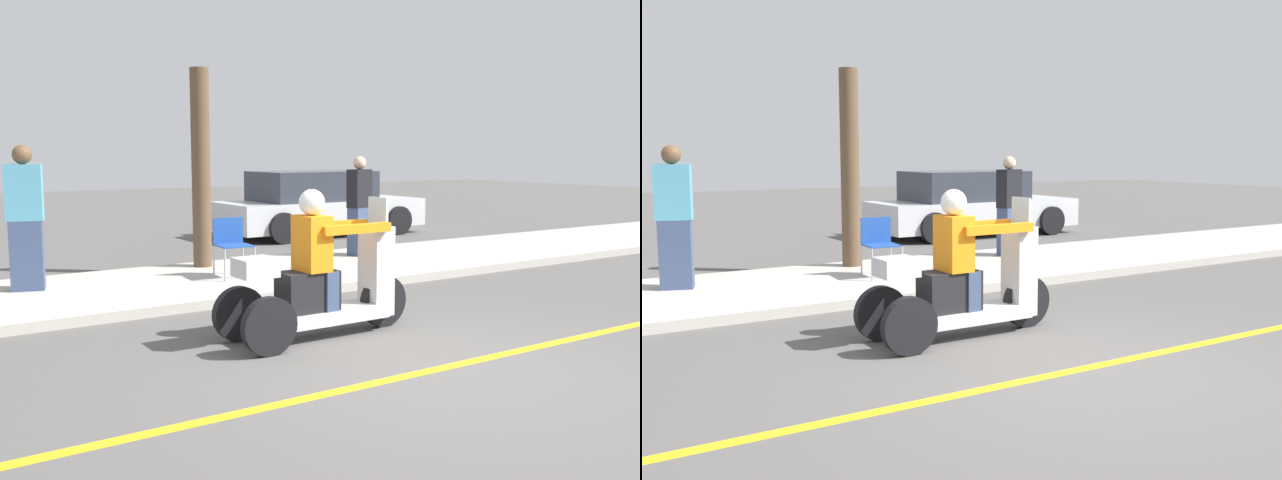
{
  "view_description": "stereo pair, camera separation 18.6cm",
  "coord_description": "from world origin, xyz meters",
  "views": [
    {
      "loc": [
        -4.14,
        -4.42,
        1.87
      ],
      "look_at": [
        -0.28,
        1.46,
        0.99
      ],
      "focal_mm": 40.0,
      "sensor_mm": 36.0,
      "label": 1
    },
    {
      "loc": [
        -3.98,
        -4.52,
        1.87
      ],
      "look_at": [
        -0.28,
        1.46,
        0.99
      ],
      "focal_mm": 40.0,
      "sensor_mm": 36.0,
      "label": 2
    }
  ],
  "objects": [
    {
      "name": "lane_stripe",
      "position": [
        -0.28,
        0.0,
        0.0
      ],
      "size": [
        24.0,
        0.12,
        0.01
      ],
      "color": "gold",
      "rests_on": "ground"
    },
    {
      "name": "tree_trunk",
      "position": [
        0.26,
        5.56,
        1.61
      ],
      "size": [
        0.28,
        0.28,
        2.97
      ],
      "color": "brown",
      "rests_on": "sidewalk_strip"
    },
    {
      "name": "spectator_far_back",
      "position": [
        -2.36,
        5.03,
        1.0
      ],
      "size": [
        0.49,
        0.38,
        1.83
      ],
      "color": "#38476B",
      "rests_on": "sidewalk_strip"
    },
    {
      "name": "folding_chair_curbside",
      "position": [
        0.23,
        4.5,
        0.62
      ],
      "size": [
        0.5,
        0.5,
        0.82
      ],
      "color": "#A5A8AD",
      "rests_on": "sidewalk_strip"
    },
    {
      "name": "motorcycle_trike",
      "position": [
        -0.27,
        1.46,
        0.54
      ],
      "size": [
        2.11,
        0.71,
        1.5
      ],
      "color": "black",
      "rests_on": "ground"
    },
    {
      "name": "parked_car_lot_center",
      "position": [
        4.5,
        8.84,
        0.68
      ],
      "size": [
        4.62,
        1.99,
        1.43
      ],
      "color": "silver",
      "rests_on": "ground"
    },
    {
      "name": "spectator_mid_group",
      "position": [
        2.95,
        5.19,
        0.92
      ],
      "size": [
        0.44,
        0.33,
        1.66
      ],
      "color": "#38476B",
      "rests_on": "sidewalk_strip"
    },
    {
      "name": "sidewalk_strip",
      "position": [
        0.0,
        4.6,
        0.06
      ],
      "size": [
        28.0,
        2.8,
        0.12
      ],
      "color": "#B2ADA3",
      "rests_on": "ground"
    },
    {
      "name": "ground_plane",
      "position": [
        0.0,
        0.0,
        0.0
      ],
      "size": [
        60.0,
        60.0,
        0.0
      ],
      "primitive_type": "plane",
      "color": "#565451"
    }
  ]
}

